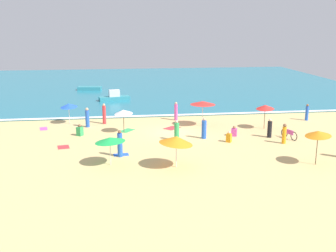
# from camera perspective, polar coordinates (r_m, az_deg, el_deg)

# --- Properties ---
(ground_plane) EXTENTS (60.00, 60.00, 0.00)m
(ground_plane) POSITION_cam_1_polar(r_m,az_deg,el_deg) (35.14, 0.97, -0.87)
(ground_plane) COLOR #D8B775
(ocean_water) EXTENTS (60.00, 44.00, 0.10)m
(ocean_water) POSITION_cam_1_polar(r_m,az_deg,el_deg) (62.44, -2.88, 5.71)
(ocean_water) COLOR teal
(ocean_water) RESTS_ON ground_plane
(wave_breaker_foam) EXTENTS (57.00, 0.70, 0.01)m
(wave_breaker_foam) POSITION_cam_1_polar(r_m,az_deg,el_deg) (41.18, -0.33, 1.50)
(wave_breaker_foam) COLOR white
(wave_breaker_foam) RESTS_ON ocean_water
(beach_umbrella_0) EXTENTS (2.10, 2.11, 1.94)m
(beach_umbrella_0) POSITION_cam_1_polar(r_m,az_deg,el_deg) (38.85, -13.48, 2.76)
(beach_umbrella_0) COLOR silver
(beach_umbrella_0) RESTS_ON ground_plane
(beach_umbrella_1) EXTENTS (2.48, 2.45, 2.16)m
(beach_umbrella_1) POSITION_cam_1_polar(r_m,az_deg,el_deg) (26.23, 1.15, -1.93)
(beach_umbrella_1) COLOR silver
(beach_umbrella_1) RESTS_ON ground_plane
(beach_umbrella_2) EXTENTS (2.13, 2.14, 2.04)m
(beach_umbrella_2) POSITION_cam_1_polar(r_m,az_deg,el_deg) (34.89, -6.14, 1.94)
(beach_umbrella_2) COLOR #4C3823
(beach_umbrella_2) RESTS_ON ground_plane
(beach_umbrella_3) EXTENTS (2.18, 2.18, 2.20)m
(beach_umbrella_3) POSITION_cam_1_polar(r_m,az_deg,el_deg) (36.86, 13.20, 2.56)
(beach_umbrella_3) COLOR #4C3823
(beach_umbrella_3) RESTS_ON ground_plane
(beach_umbrella_4) EXTENTS (2.45, 2.44, 1.93)m
(beach_umbrella_4) POSITION_cam_1_polar(r_m,az_deg,el_deg) (26.94, -7.98, -1.87)
(beach_umbrella_4) COLOR silver
(beach_umbrella_4) RESTS_ON ground_plane
(beach_umbrella_5) EXTENTS (2.21, 2.19, 2.36)m
(beach_umbrella_5) POSITION_cam_1_polar(r_m,az_deg,el_deg) (28.33, 19.92, -0.97)
(beach_umbrella_5) COLOR #4C3823
(beach_umbrella_5) RESTS_ON ground_plane
(beach_umbrella_6) EXTENTS (3.16, 3.16, 2.26)m
(beach_umbrella_6) POSITION_cam_1_polar(r_m,az_deg,el_deg) (37.04, 4.80, 3.18)
(beach_umbrella_6) COLOR silver
(beach_umbrella_6) RESTS_ON ground_plane
(parked_bicycle) EXTENTS (0.65, 1.74, 0.76)m
(parked_bicycle) POSITION_cam_1_polar(r_m,az_deg,el_deg) (34.50, 16.29, -1.06)
(parked_bicycle) COLOR black
(parked_bicycle) RESTS_ON ground_plane
(beachgoer_0) EXTENTS (0.60, 0.60, 0.96)m
(beachgoer_0) POSITION_cam_1_polar(r_m,az_deg,el_deg) (34.75, -12.02, -0.64)
(beachgoer_0) COLOR green
(beachgoer_0) RESTS_ON ground_plane
(beachgoer_1) EXTENTS (0.48, 0.48, 1.75)m
(beachgoer_1) POSITION_cam_1_polar(r_m,az_deg,el_deg) (37.41, -11.01, 1.09)
(beachgoer_1) COLOR blue
(beachgoer_1) RESTS_ON ground_plane
(beachgoer_2) EXTENTS (0.41, 0.41, 1.56)m
(beachgoer_2) POSITION_cam_1_polar(r_m,az_deg,el_deg) (32.93, 15.67, -1.05)
(beachgoer_2) COLOR orange
(beachgoer_2) RESTS_ON ground_plane
(beachgoer_3) EXTENTS (0.41, 0.41, 1.75)m
(beachgoer_3) POSITION_cam_1_polar(r_m,az_deg,el_deg) (39.36, 1.10, 2.00)
(beachgoer_3) COLOR #D84CA5
(beachgoer_3) RESTS_ON ground_plane
(beachgoer_4) EXTENTS (0.31, 0.31, 1.58)m
(beachgoer_4) POSITION_cam_1_polar(r_m,az_deg,el_deg) (41.45, 18.54, 1.77)
(beachgoer_4) COLOR blue
(beachgoer_4) RESTS_ON ground_plane
(beachgoer_5) EXTENTS (0.44, 0.44, 1.60)m
(beachgoer_5) POSITION_cam_1_polar(r_m,az_deg,el_deg) (32.59, 1.20, -0.72)
(beachgoer_5) COLOR green
(beachgoer_5) RESTS_ON ground_plane
(beachgoer_6) EXTENTS (0.58, 0.58, 0.85)m
(beachgoer_6) POSITION_cam_1_polar(r_m,az_deg,el_deg) (34.35, 9.07, -0.78)
(beachgoer_6) COLOR #D84CA5
(beachgoer_6) RESTS_ON ground_plane
(beachgoer_7) EXTENTS (0.33, 0.33, 1.88)m
(beachgoer_7) POSITION_cam_1_polar(r_m,az_deg,el_deg) (38.36, -8.75, 1.62)
(beachgoer_7) COLOR red
(beachgoer_7) RESTS_ON ground_plane
(beachgoer_9) EXTENTS (0.51, 0.51, 0.88)m
(beachgoer_9) POSITION_cam_1_polar(r_m,az_deg,el_deg) (32.51, 8.36, -1.55)
(beachgoer_9) COLOR orange
(beachgoer_9) RESTS_ON ground_plane
(beachgoer_10) EXTENTS (0.55, 0.55, 1.69)m
(beachgoer_10) POSITION_cam_1_polar(r_m,az_deg,el_deg) (33.22, 4.97, -0.40)
(beachgoer_10) COLOR blue
(beachgoer_10) RESTS_ON ground_plane
(beachgoer_11) EXTENTS (0.50, 0.50, 1.89)m
(beachgoer_11) POSITION_cam_1_polar(r_m,az_deg,el_deg) (28.76, -6.62, -2.49)
(beachgoer_11) COLOR blue
(beachgoer_11) RESTS_ON ground_plane
(beachgoer_12) EXTENTS (0.48, 0.48, 1.55)m
(beachgoer_12) POSITION_cam_1_polar(r_m,az_deg,el_deg) (34.41, 13.78, -0.36)
(beachgoer_12) COLOR black
(beachgoer_12) RESTS_ON ground_plane
(beach_towel_0) EXTENTS (1.54, 1.65, 0.01)m
(beach_towel_0) POSITION_cam_1_polar(r_m,az_deg,el_deg) (35.85, -5.67, -0.62)
(beach_towel_0) COLOR green
(beach_towel_0) RESTS_ON ground_plane
(beach_towel_1) EXTENTS (1.13, 0.75, 0.01)m
(beach_towel_1) POSITION_cam_1_polar(r_m,az_deg,el_deg) (29.38, -6.46, -3.94)
(beach_towel_1) COLOR blue
(beach_towel_1) RESTS_ON ground_plane
(beach_towel_2) EXTENTS (0.85, 1.30, 0.01)m
(beach_towel_2) POSITION_cam_1_polar(r_m,az_deg,el_deg) (37.89, -16.71, -0.36)
(beach_towel_2) COLOR #D84CA5
(beach_towel_2) RESTS_ON ground_plane
(beach_towel_3) EXTENTS (1.73, 1.70, 0.01)m
(beach_towel_3) POSITION_cam_1_polar(r_m,az_deg,el_deg) (36.51, 0.55, -0.29)
(beach_towel_3) COLOR red
(beach_towel_3) RESTS_ON ground_plane
(beach_towel_4) EXTENTS (1.01, 1.16, 0.01)m
(beach_towel_4) POSITION_cam_1_polar(r_m,az_deg,el_deg) (31.93, -14.17, -2.82)
(beach_towel_4) COLOR red
(beach_towel_4) RESTS_ON ground_plane
(small_boat_0) EXTENTS (3.29, 1.66, 0.47)m
(small_boat_0) POSITION_cam_1_polar(r_m,az_deg,el_deg) (57.81, -10.71, 5.11)
(small_boat_0) COLOR teal
(small_boat_0) RESTS_ON ocean_water
(small_boat_1) EXTENTS (3.72, 1.77, 1.26)m
(small_boat_1) POSITION_cam_1_polar(r_m,az_deg,el_deg) (49.54, -7.39, 3.97)
(small_boat_1) COLOR teal
(small_boat_1) RESTS_ON ocean_water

